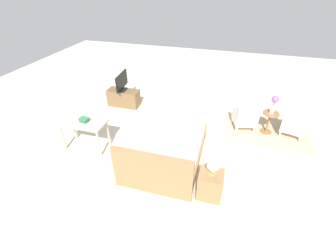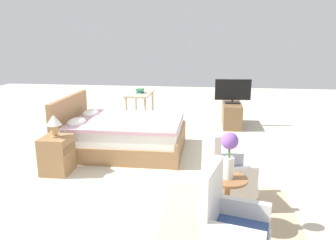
% 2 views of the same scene
% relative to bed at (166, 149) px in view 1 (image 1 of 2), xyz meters
% --- Properties ---
extents(ground_plane, '(16.00, 16.00, 0.00)m').
position_rel_bed_xyz_m(ground_plane, '(-0.20, -0.92, -0.30)').
color(ground_plane, beige).
extents(floor_rug, '(2.10, 1.50, 0.01)m').
position_rel_bed_xyz_m(floor_rug, '(-2.25, -1.76, -0.30)').
color(floor_rug, tan).
rests_on(floor_rug, ground_plane).
extents(bed, '(1.51, 2.05, 0.96)m').
position_rel_bed_xyz_m(bed, '(0.00, 0.00, 0.00)').
color(bed, '#997047').
rests_on(bed, ground_plane).
extents(armchair_by_window_left, '(0.66, 0.66, 0.92)m').
position_rel_bed_xyz_m(armchair_by_window_left, '(-2.83, -1.71, 0.08)').
color(armchair_by_window_left, white).
rests_on(armchair_by_window_left, floor_rug).
extents(armchair_by_window_right, '(0.66, 0.66, 0.92)m').
position_rel_bed_xyz_m(armchair_by_window_right, '(-1.67, -1.71, 0.08)').
color(armchair_by_window_right, white).
rests_on(armchair_by_window_right, floor_rug).
extents(side_table, '(0.40, 0.40, 0.59)m').
position_rel_bed_xyz_m(side_table, '(-2.25, -1.71, 0.07)').
color(side_table, '#936038').
rests_on(side_table, ground_plane).
extents(flower_vase, '(0.17, 0.17, 0.48)m').
position_rel_bed_xyz_m(flower_vase, '(-2.25, -1.71, 0.58)').
color(flower_vase, silver).
rests_on(flower_vase, side_table).
extents(nightstand, '(0.44, 0.41, 0.55)m').
position_rel_bed_xyz_m(nightstand, '(-1.04, 0.70, -0.02)').
color(nightstand, '#997047').
rests_on(nightstand, ground_plane).
extents(table_lamp, '(0.22, 0.22, 0.33)m').
position_rel_bed_xyz_m(table_lamp, '(-1.04, 0.70, 0.47)').
color(table_lamp, tan).
rests_on(table_lamp, nightstand).
extents(tv_stand, '(0.96, 0.40, 0.52)m').
position_rel_bed_xyz_m(tv_stand, '(1.96, -2.03, -0.04)').
color(tv_stand, brown).
rests_on(tv_stand, ground_plane).
extents(tv_flatscreen, '(0.22, 0.79, 0.54)m').
position_rel_bed_xyz_m(tv_flatscreen, '(1.96, -2.03, 0.50)').
color(tv_flatscreen, black).
rests_on(tv_flatscreen, tv_stand).
extents(vanity_desk, '(1.04, 0.52, 0.72)m').
position_rel_bed_xyz_m(vanity_desk, '(1.94, 0.07, 0.32)').
color(vanity_desk, beige).
rests_on(vanity_desk, ground_plane).
extents(book_stack, '(0.22, 0.17, 0.10)m').
position_rel_bed_xyz_m(book_stack, '(1.89, 0.06, 0.47)').
color(book_stack, '#337A47').
rests_on(book_stack, vanity_desk).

